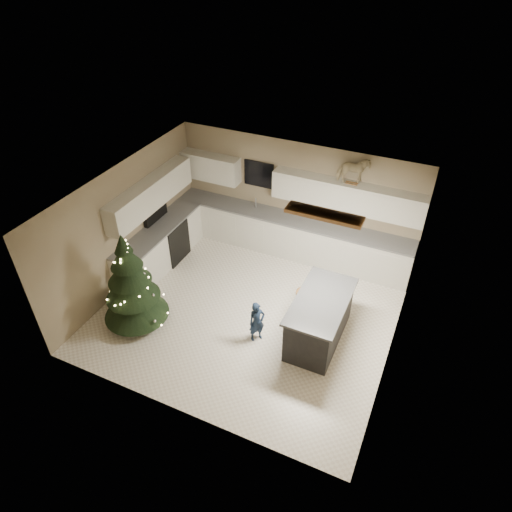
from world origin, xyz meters
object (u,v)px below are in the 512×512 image
object	(u,v)px
island	(319,319)
rocking_horse	(353,171)
bar_stool	(305,299)
christmas_tree	(132,288)
toddler	(257,322)

from	to	relation	value
island	rocking_horse	distance (m)	3.03
bar_stool	christmas_tree	distance (m)	3.23
island	rocking_horse	bearing A→B (deg)	96.03
bar_stool	christmas_tree	bearing A→B (deg)	-154.44
island	bar_stool	bearing A→B (deg)	138.31
christmas_tree	rocking_horse	distance (m)	4.83
bar_stool	christmas_tree	xyz separation A→B (m)	(-2.90, -1.39, 0.32)
rocking_horse	island	bearing A→B (deg)	162.32
island	toddler	world-z (taller)	island
christmas_tree	bar_stool	bearing A→B (deg)	25.56
toddler	rocking_horse	size ratio (longest dim) A/B	1.23
bar_stool	toddler	size ratio (longest dim) A/B	0.80
toddler	island	bearing A→B (deg)	-23.15
toddler	rocking_horse	xyz separation A→B (m)	(0.77, 2.90, 1.86)
bar_stool	rocking_horse	bearing A→B (deg)	85.54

